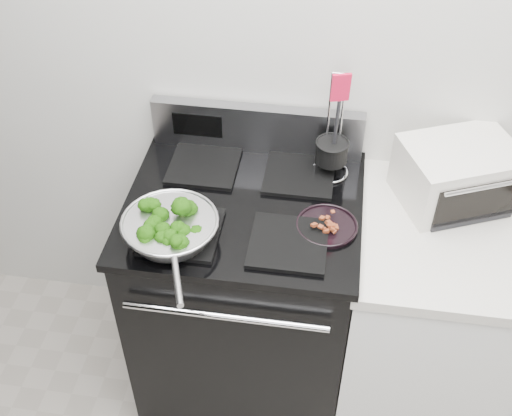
% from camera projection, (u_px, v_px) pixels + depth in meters
% --- Properties ---
extents(back_wall, '(4.00, 0.02, 2.70)m').
position_uv_depth(back_wall, '(350.00, 52.00, 2.08)').
color(back_wall, beige).
rests_on(back_wall, ground).
extents(gas_range, '(0.79, 0.69, 1.13)m').
position_uv_depth(gas_range, '(245.00, 292.00, 2.45)').
color(gas_range, black).
rests_on(gas_range, floor).
extents(counter, '(0.62, 0.68, 0.92)m').
position_uv_depth(counter, '(426.00, 319.00, 2.39)').
color(counter, white).
rests_on(counter, floor).
extents(skillet, '(0.31, 0.47, 0.07)m').
position_uv_depth(skillet, '(170.00, 228.00, 1.98)').
color(skillet, silver).
rests_on(skillet, gas_range).
extents(broccoli_pile, '(0.24, 0.24, 0.08)m').
position_uv_depth(broccoli_pile, '(170.00, 223.00, 1.97)').
color(broccoli_pile, black).
rests_on(broccoli_pile, skillet).
extents(bacon_plate, '(0.20, 0.20, 0.04)m').
position_uv_depth(bacon_plate, '(327.00, 223.00, 2.04)').
color(bacon_plate, black).
rests_on(bacon_plate, gas_range).
extents(utensil_holder, '(0.13, 0.13, 0.40)m').
position_uv_depth(utensil_holder, '(331.00, 157.00, 2.21)').
color(utensil_holder, silver).
rests_on(utensil_holder, gas_range).
extents(toaster_oven, '(0.44, 0.40, 0.21)m').
position_uv_depth(toaster_oven, '(457.00, 174.00, 2.13)').
color(toaster_oven, silver).
rests_on(toaster_oven, counter).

